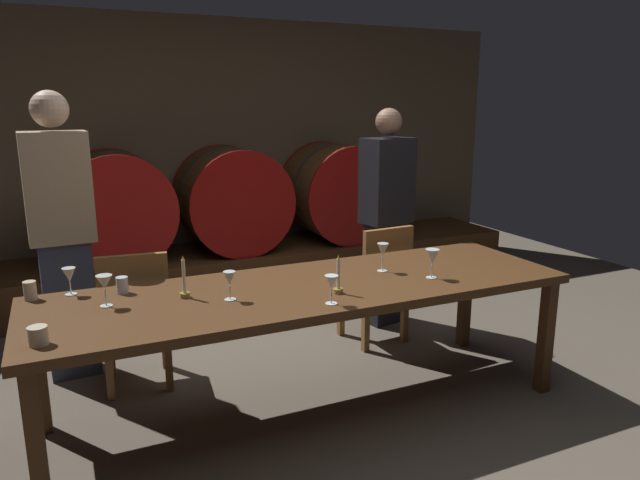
{
  "coord_description": "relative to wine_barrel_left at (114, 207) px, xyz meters",
  "views": [
    {
      "loc": [
        -1.47,
        -2.78,
        1.73
      ],
      "look_at": [
        -0.14,
        0.11,
        0.97
      ],
      "focal_mm": 32.68,
      "sensor_mm": 36.0,
      "label": 1
    }
  ],
  "objects": [
    {
      "name": "ground_plane",
      "position": [
        1.03,
        -2.39,
        -0.85
      ],
      "size": [
        8.08,
        8.08,
        0.0
      ],
      "primitive_type": "plane",
      "color": "brown"
    },
    {
      "name": "back_wall",
      "position": [
        1.03,
        0.55,
        0.4
      ],
      "size": [
        6.22,
        0.24,
        2.51
      ],
      "primitive_type": "cube",
      "color": "brown",
      "rests_on": "ground"
    },
    {
      "name": "barrel_shelf",
      "position": [
        1.03,
        0.0,
        -0.66
      ],
      "size": [
        5.6,
        0.9,
        0.38
      ],
      "primitive_type": "cube",
      "color": "#4C2D16",
      "rests_on": "ground"
    },
    {
      "name": "wine_barrel_left",
      "position": [
        0.0,
        0.0,
        0.0
      ],
      "size": [
        0.96,
        0.79,
        0.96
      ],
      "color": "#513319",
      "rests_on": "barrel_shelf"
    },
    {
      "name": "wine_barrel_center",
      "position": [
        1.03,
        0.0,
        0.0
      ],
      "size": [
        0.96,
        0.79,
        0.96
      ],
      "color": "#513319",
      "rests_on": "barrel_shelf"
    },
    {
      "name": "wine_barrel_right",
      "position": [
        2.12,
        0.0,
        0.0
      ],
      "size": [
        0.96,
        0.79,
        0.96
      ],
      "color": "brown",
      "rests_on": "barrel_shelf"
    },
    {
      "name": "dining_table",
      "position": [
        0.78,
        -2.38,
        -0.16
      ],
      "size": [
        2.93,
        0.89,
        0.75
      ],
      "color": "#4C2D16",
      "rests_on": "ground"
    },
    {
      "name": "chair_left",
      "position": [
        -0.07,
        -1.7,
        -0.37
      ],
      "size": [
        0.44,
        0.44,
        0.88
      ],
      "rotation": [
        0.0,
        0.0,
        3.03
      ],
      "color": "brown",
      "rests_on": "ground"
    },
    {
      "name": "chair_right",
      "position": [
        1.62,
        -1.69,
        -0.37
      ],
      "size": [
        0.43,
        0.43,
        0.88
      ],
      "rotation": [
        0.0,
        0.0,
        3.22
      ],
      "color": "brown",
      "rests_on": "ground"
    },
    {
      "name": "guest_left",
      "position": [
        -0.42,
        -1.31,
        0.08
      ],
      "size": [
        0.39,
        0.26,
        1.8
      ],
      "rotation": [
        0.0,
        0.0,
        3.2
      ],
      "color": "#33384C",
      "rests_on": "ground"
    },
    {
      "name": "guest_right",
      "position": [
        1.88,
        -1.34,
        0.01
      ],
      "size": [
        0.42,
        0.31,
        1.69
      ],
      "rotation": [
        0.0,
        0.0,
        3.33
      ],
      "color": "black",
      "rests_on": "ground"
    },
    {
      "name": "candle_left",
      "position": [
        0.12,
        -2.3,
        -0.04
      ],
      "size": [
        0.05,
        0.05,
        0.22
      ],
      "color": "olive",
      "rests_on": "dining_table"
    },
    {
      "name": "candle_right",
      "position": [
        0.87,
        -2.56,
        -0.05
      ],
      "size": [
        0.05,
        0.05,
        0.21
      ],
      "color": "olive",
      "rests_on": "dining_table"
    },
    {
      "name": "wine_glass_far_left",
      "position": [
        -0.41,
        -2.0,
        -0.0
      ],
      "size": [
        0.07,
        0.07,
        0.14
      ],
      "color": "silver",
      "rests_on": "dining_table"
    },
    {
      "name": "wine_glass_left",
      "position": [
        -0.26,
        -2.27,
        0.02
      ],
      "size": [
        0.08,
        0.08,
        0.16
      ],
      "color": "silver",
      "rests_on": "dining_table"
    },
    {
      "name": "wine_glass_center_left",
      "position": [
        0.32,
        -2.43,
        0.0
      ],
      "size": [
        0.06,
        0.06,
        0.15
      ],
      "color": "silver",
      "rests_on": "dining_table"
    },
    {
      "name": "wine_glass_center_right",
      "position": [
        0.76,
        -2.7,
        0.0
      ],
      "size": [
        0.07,
        0.07,
        0.15
      ],
      "color": "white",
      "rests_on": "dining_table"
    },
    {
      "name": "wine_glass_right",
      "position": [
        1.28,
        -2.31,
        0.02
      ],
      "size": [
        0.07,
        0.07,
        0.17
      ],
      "color": "silver",
      "rests_on": "dining_table"
    },
    {
      "name": "wine_glass_far_right",
      "position": [
        1.47,
        -2.54,
        0.02
      ],
      "size": [
        0.08,
        0.08,
        0.17
      ],
      "color": "white",
      "rests_on": "dining_table"
    },
    {
      "name": "cup_left",
      "position": [
        -0.6,
        -2.01,
        -0.06
      ],
      "size": [
        0.06,
        0.06,
        0.1
      ],
      "primitive_type": "cylinder",
      "color": "beige",
      "rests_on": "dining_table"
    },
    {
      "name": "cup_center",
      "position": [
        -0.56,
        -2.65,
        -0.06
      ],
      "size": [
        0.08,
        0.08,
        0.08
      ],
      "primitive_type": "cylinder",
      "color": "beige",
      "rests_on": "dining_table"
    },
    {
      "name": "cup_right",
      "position": [
        -0.17,
        -2.09,
        -0.06
      ],
      "size": [
        0.06,
        0.06,
        0.09
      ],
      "primitive_type": "cylinder",
      "color": "silver",
      "rests_on": "dining_table"
    }
  ]
}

